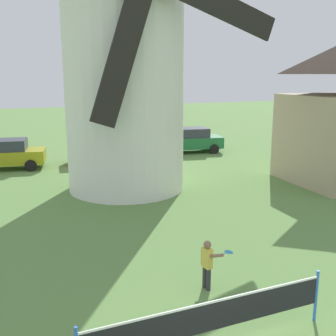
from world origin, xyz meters
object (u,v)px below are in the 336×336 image
(windmill, at_px, (124,45))
(player_far, at_px, (208,262))
(parked_car_mustard, at_px, (4,154))
(parked_car_green, at_px, (190,140))
(parked_car_red, at_px, (107,149))
(tennis_net, at_px, (212,317))

(windmill, height_order, player_far, windmill)
(parked_car_mustard, height_order, parked_car_green, same)
(player_far, height_order, parked_car_mustard, parked_car_mustard)
(parked_car_red, bearing_deg, parked_car_mustard, 173.71)
(windmill, relative_size, parked_car_red, 3.11)
(tennis_net, xyz_separation_m, parked_car_green, (8.15, 17.71, 0.13))
(player_far, bearing_deg, tennis_net, -116.63)
(parked_car_mustard, bearing_deg, windmill, -51.78)
(tennis_net, height_order, player_far, player_far)
(windmill, height_order, tennis_net, windmill)
(windmill, bearing_deg, player_far, -95.55)
(windmill, relative_size, parked_car_mustard, 3.10)
(parked_car_mustard, xyz_separation_m, parked_car_red, (5.41, -0.60, 0.00))
(tennis_net, distance_m, parked_car_green, 19.49)
(tennis_net, bearing_deg, parked_car_red, 81.56)
(windmill, xyz_separation_m, tennis_net, (-1.88, -11.10, -5.38))
(windmill, bearing_deg, tennis_net, -99.62)
(tennis_net, distance_m, player_far, 2.22)
(parked_car_mustard, bearing_deg, parked_car_red, -6.29)
(parked_car_mustard, bearing_deg, player_far, -75.51)
(tennis_net, xyz_separation_m, parked_car_red, (2.47, 16.63, 0.13))
(player_far, relative_size, parked_car_mustard, 0.27)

